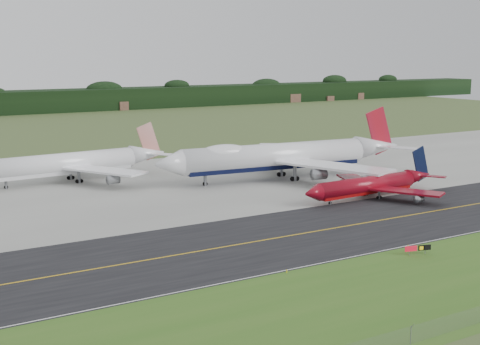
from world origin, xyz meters
name	(u,v)px	position (x,y,z in m)	size (l,w,h in m)	color
ground	(342,220)	(0.00, 0.00, 0.00)	(600.00, 600.00, 0.00)	#3D4B23
taxiway	(356,225)	(0.00, -4.00, 0.01)	(400.00, 32.00, 0.02)	black
apron	(215,179)	(0.00, 51.00, 0.01)	(400.00, 78.00, 0.01)	gray
taxiway_centreline	(356,224)	(0.00, -4.00, 0.03)	(400.00, 0.40, 0.00)	#C79612
taxiway_edge_line	(416,244)	(0.00, -19.50, 0.03)	(400.00, 0.25, 0.00)	silver
horizon_treeline	(15,103)	(0.00, 273.76, 5.47)	(700.00, 25.00, 12.00)	black
jet_ba_747	(283,156)	(14.82, 41.64, 6.05)	(70.72, 58.28, 17.77)	white
jet_red_737	(372,185)	(19.40, 12.84, 2.90)	(38.83, 31.63, 10.48)	maroon
jet_star_tail	(73,163)	(-32.51, 66.64, 4.62)	(52.53, 43.85, 13.85)	white
taxiway_sign	(418,248)	(-4.20, -24.02, 1.08)	(4.47, 1.45, 1.53)	slate
edge_marker_left	(287,271)	(-27.60, -20.50, 0.25)	(0.16, 0.16, 0.50)	yellow
edge_marker_center	(408,247)	(-2.81, -20.50, 0.25)	(0.16, 0.16, 0.50)	yellow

